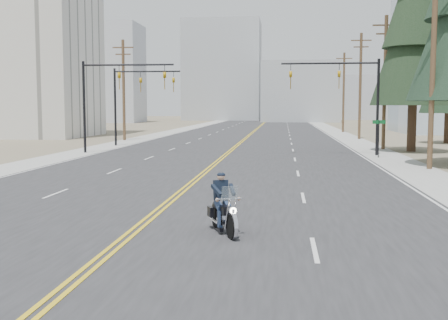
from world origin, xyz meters
name	(u,v)px	position (x,y,z in m)	size (l,w,h in m)	color
ground_plane	(55,298)	(0.00, 0.00, 0.00)	(400.00, 400.00, 0.00)	#776D56
road	(254,132)	(0.00, 70.00, 0.01)	(20.00, 200.00, 0.01)	#303033
sidewalk_left	(174,131)	(-11.50, 70.00, 0.01)	(3.00, 200.00, 0.01)	#A5A5A0
sidewalk_right	(336,132)	(11.50, 70.00, 0.01)	(3.00, 200.00, 0.01)	#A5A5A0
traffic_mast_left	(110,88)	(-8.98, 32.00, 4.94)	(7.10, 0.26, 7.00)	black
traffic_mast_right	(350,88)	(8.98, 32.00, 4.94)	(7.10, 0.26, 7.00)	black
traffic_mast_far	(133,92)	(-9.31, 40.00, 4.87)	(6.10, 0.26, 7.00)	black
street_sign	(379,132)	(10.80, 30.00, 1.80)	(0.90, 0.06, 2.62)	black
utility_pole_b	(433,63)	(12.50, 23.00, 5.98)	(2.20, 0.30, 11.50)	brown
utility_pole_c	(385,80)	(12.50, 38.00, 5.73)	(2.20, 0.30, 11.00)	brown
utility_pole_d	(360,84)	(12.50, 53.00, 5.98)	(2.20, 0.30, 11.50)	brown
utility_pole_e	(344,91)	(12.50, 70.00, 5.73)	(2.20, 0.30, 11.00)	brown
utility_pole_left	(124,88)	(-12.50, 48.00, 5.48)	(2.20, 0.30, 10.50)	brown
apartment_block	(11,10)	(-28.00, 55.00, 15.00)	(18.00, 14.00, 30.00)	silver
haze_bldg_a	(110,74)	(-35.00, 115.00, 11.00)	(14.00, 12.00, 22.00)	#B7BCC6
haze_bldg_b	(300,92)	(8.00, 125.00, 7.00)	(18.00, 14.00, 14.00)	#ADB2B7
haze_bldg_d	(223,71)	(-12.00, 140.00, 13.00)	(20.00, 15.00, 26.00)	#ADB2B7
haze_bldg_e	(359,98)	(25.00, 150.00, 6.00)	(14.00, 14.00, 12.00)	#B7BCC6
haze_bldg_f	(71,89)	(-50.00, 130.00, 8.00)	(12.00, 12.00, 16.00)	#ADB2B7
motorcyclist	(224,204)	(2.57, 5.65, 0.85)	(0.93, 2.18, 1.70)	black
conifer_tall	(415,17)	(14.35, 36.06, 10.53)	(6.60, 6.60, 18.34)	#382619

